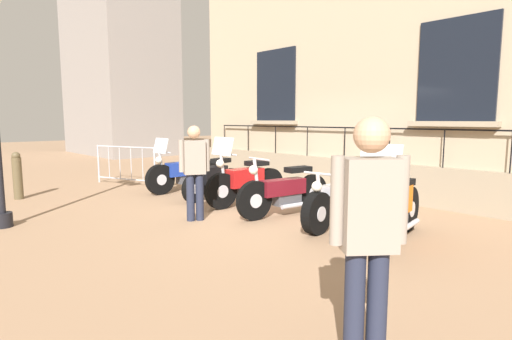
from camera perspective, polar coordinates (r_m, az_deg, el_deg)
The scene contains 13 objects.
ground_plane at distance 8.14m, azimuth 2.39°, elevation -5.32°, with size 60.00×60.00×0.00m, color #9E7A5B.
building_facade at distance 10.35m, azimuth 14.20°, elevation 19.57°, with size 0.82×10.98×8.30m.
motorcycle_blue at distance 10.08m, azimuth -9.92°, elevation -0.41°, with size 2.15×0.64×1.33m.
motorcycle_black at distance 9.13m, azimuth -6.00°, elevation -1.33°, with size 1.91×0.77×1.02m.
motorcycle_red at distance 8.30m, azimuth -1.48°, elevation -1.70°, with size 1.98×0.74×1.41m.
motorcycle_maroon at distance 7.45m, azimuth 4.05°, elevation -3.10°, with size 2.06×0.63×1.09m.
motorcycle_silver at distance 6.86m, azimuth 11.79°, elevation -4.34°, with size 2.08×0.62×0.95m.
motorcycle_orange at distance 6.24m, azimuth 18.78°, elevation -5.17°, with size 1.97×0.68×1.44m.
crowd_barrier at distance 11.42m, azimuth -17.90°, elevation 0.81°, with size 0.78×1.90×1.05m.
bollard at distance 10.35m, azimuth -30.57°, elevation -0.66°, with size 0.19×0.19×1.05m.
pedestrian_standing at distance 7.06m, azimuth -8.65°, elevation 0.34°, with size 0.49×0.35×1.65m.
pedestrian_walking at distance 2.85m, azimuth 15.53°, elevation -8.30°, with size 0.44×0.39×1.78m.
distant_building at distance 22.48m, azimuth -18.92°, elevation 15.59°, with size 3.59×6.35×10.39m.
Camera 1 is at (5.60, 5.64, 1.76)m, focal length 28.41 mm.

